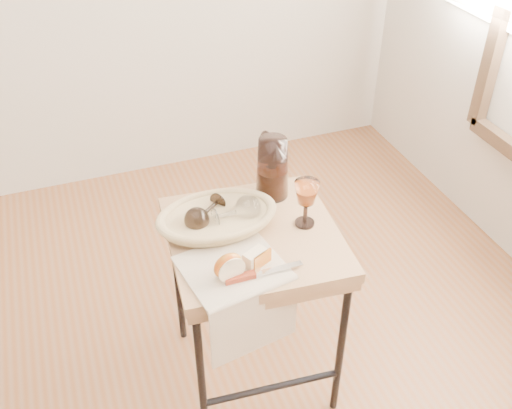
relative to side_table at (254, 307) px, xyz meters
name	(u,v)px	position (x,y,z in m)	size (l,w,h in m)	color
side_table	(254,307)	(0.00, 0.00, 0.00)	(0.50, 0.50, 0.63)	brown
tea_towel	(233,267)	(-0.11, -0.12, 0.32)	(0.27, 0.24, 0.01)	silver
bread_basket	(217,219)	(-0.09, 0.07, 0.34)	(0.32, 0.22, 0.05)	#9C8055
goblet_lying_a	(206,212)	(-0.12, 0.09, 0.37)	(0.12, 0.08, 0.08)	#302119
goblet_lying_b	(234,212)	(-0.04, 0.05, 0.37)	(0.13, 0.08, 0.08)	white
pitcher	(272,168)	(0.12, 0.17, 0.42)	(0.15, 0.23, 0.24)	black
wine_goblet	(306,203)	(0.16, -0.01, 0.39)	(0.07, 0.07, 0.15)	white
apple_half	(228,266)	(-0.13, -0.15, 0.36)	(0.08, 0.04, 0.08)	red
apple_wedge	(255,258)	(-0.04, -0.13, 0.35)	(0.07, 0.04, 0.04)	#FBE2B5
table_knife	(261,272)	(-0.04, -0.18, 0.33)	(0.22, 0.02, 0.02)	silver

